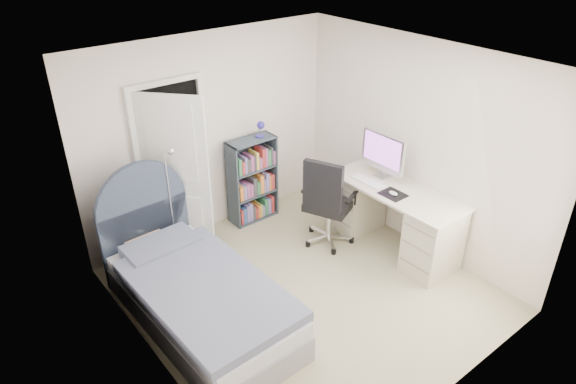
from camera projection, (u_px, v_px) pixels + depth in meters
room_shell at (307, 191)px, 5.04m from camera, size 3.50×3.70×2.60m
door at (175, 172)px, 5.87m from camera, size 0.92×0.64×2.06m
bed at (196, 293)px, 5.13m from camera, size 1.12×2.28×1.39m
nightstand at (137, 239)px, 5.79m from camera, size 0.42×0.42×0.62m
floor_lamp at (175, 218)px, 5.82m from camera, size 0.21×0.21×1.47m
bookcase at (253, 182)px, 6.72m from camera, size 0.64×0.27×1.36m
desk at (393, 216)px, 6.16m from camera, size 0.67×1.67×1.37m
office_chair at (327, 199)px, 6.10m from camera, size 0.69×0.70×1.19m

